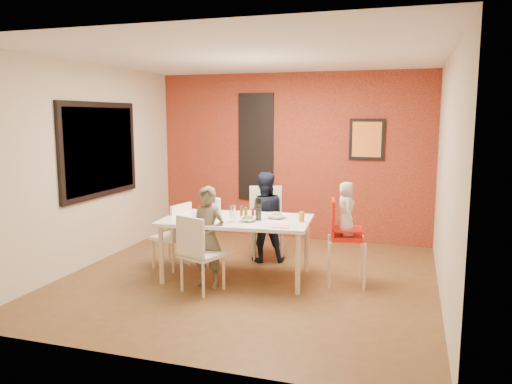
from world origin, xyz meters
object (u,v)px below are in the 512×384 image
(dining_table, at_px, (237,224))
(child_near, at_px, (208,237))
(chair_far, at_px, (266,218))
(chair_left, at_px, (175,232))
(paper_towel_roll, at_px, (216,208))
(toddler, at_px, (346,208))
(high_chair, at_px, (343,234))
(wine_bottle, at_px, (258,209))
(chair_near, at_px, (197,250))
(child_far, at_px, (264,217))

(dining_table, height_order, child_near, child_near)
(chair_far, distance_m, chair_left, 1.35)
(paper_towel_roll, bearing_deg, dining_table, 10.76)
(toddler, bearing_deg, paper_towel_roll, 79.79)
(chair_left, xyz_separation_m, high_chair, (2.20, 0.03, 0.13))
(chair_left, distance_m, wine_bottle, 1.26)
(high_chair, distance_m, paper_towel_roll, 1.57)
(chair_far, bearing_deg, chair_left, -158.70)
(child_near, relative_size, paper_towel_roll, 4.86)
(child_near, relative_size, wine_bottle, 4.50)
(toddler, height_order, wine_bottle, toddler)
(chair_left, bearing_deg, child_near, 65.03)
(chair_near, xyz_separation_m, paper_towel_roll, (-0.00, 0.59, 0.38))
(child_far, bearing_deg, chair_far, -102.19)
(high_chair, bearing_deg, paper_towel_roll, 87.25)
(wine_bottle, bearing_deg, child_near, -139.82)
(dining_table, distance_m, high_chair, 1.30)
(chair_near, xyz_separation_m, child_near, (0.03, 0.24, 0.10))
(dining_table, distance_m, toddler, 1.35)
(child_near, xyz_separation_m, child_far, (0.33, 1.21, 0.03))
(dining_table, relative_size, wine_bottle, 7.09)
(child_near, height_order, wine_bottle, child_near)
(chair_near, bearing_deg, child_far, -83.35)
(child_near, distance_m, paper_towel_roll, 0.45)
(chair_left, bearing_deg, high_chair, 103.36)
(wine_bottle, bearing_deg, chair_left, 174.63)
(chair_near, distance_m, wine_bottle, 0.92)
(chair_near, xyz_separation_m, toddler, (1.56, 0.81, 0.42))
(high_chair, xyz_separation_m, paper_towel_roll, (-1.54, -0.21, 0.26))
(wine_bottle, relative_size, paper_towel_roll, 1.08)
(chair_left, height_order, toddler, toddler)
(child_far, bearing_deg, chair_near, 56.06)
(chair_near, distance_m, high_chair, 1.73)
(child_far, distance_m, paper_towel_roll, 0.96)
(wine_bottle, xyz_separation_m, paper_towel_roll, (-0.52, -0.06, -0.01))
(chair_left, distance_m, toddler, 2.27)
(high_chair, relative_size, wine_bottle, 3.87)
(high_chair, bearing_deg, child_near, 99.95)
(dining_table, bearing_deg, child_near, -118.69)
(dining_table, xyz_separation_m, wine_bottle, (0.28, 0.02, 0.20))
(chair_far, xyz_separation_m, toddler, (1.24, -0.88, 0.36))
(toddler, relative_size, paper_towel_roll, 2.57)
(chair_near, height_order, chair_far, chair_far)
(chair_far, xyz_separation_m, high_chair, (1.21, -0.89, 0.06))
(dining_table, relative_size, child_near, 1.58)
(high_chair, bearing_deg, chair_far, 43.19)
(chair_left, bearing_deg, dining_table, 94.44)
(chair_left, distance_m, paper_towel_roll, 0.79)
(chair_near, bearing_deg, dining_table, -90.67)
(high_chair, xyz_separation_m, child_near, (-1.51, -0.56, -0.02))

